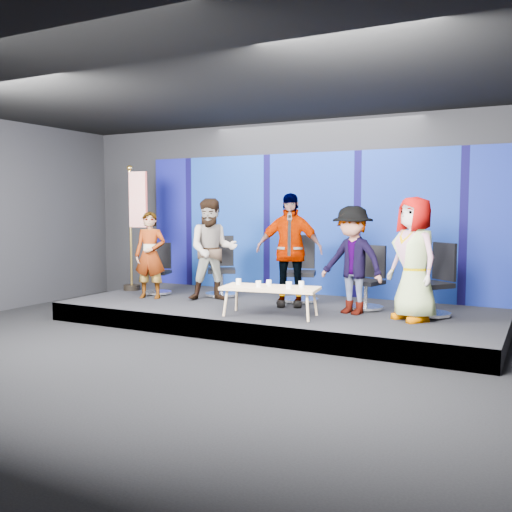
% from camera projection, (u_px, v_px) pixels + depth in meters
% --- Properties ---
extents(ground, '(10.00, 10.00, 0.00)m').
position_uv_depth(ground, '(192.00, 359.00, 7.17)').
color(ground, black).
rests_on(ground, ground).
extents(room_walls, '(10.02, 8.02, 3.51)m').
position_uv_depth(room_walls, '(191.00, 165.00, 6.96)').
color(room_walls, black).
rests_on(room_walls, ground).
extents(riser, '(7.00, 3.00, 0.30)m').
position_uv_depth(riser, '(277.00, 314.00, 9.36)').
color(riser, black).
rests_on(riser, ground).
extents(backdrop, '(7.00, 0.08, 2.60)m').
position_uv_depth(backdrop, '(311.00, 224.00, 10.52)').
color(backdrop, '#0C0754').
rests_on(backdrop, riser).
extents(chair_a, '(0.67, 0.67, 0.94)m').
position_uv_depth(chair_a, '(158.00, 277.00, 10.57)').
color(chair_a, silver).
rests_on(chair_a, riser).
extents(panelist_a, '(0.64, 0.52, 1.53)m').
position_uv_depth(panelist_a, '(150.00, 255.00, 10.03)').
color(panelist_a, black).
rests_on(panelist_a, riser).
extents(chair_b, '(0.84, 0.84, 1.09)m').
position_uv_depth(chair_b, '(222.00, 276.00, 10.32)').
color(chair_b, silver).
rests_on(chair_b, riser).
extents(panelist_b, '(1.08, 1.01, 1.76)m').
position_uv_depth(panelist_b, '(213.00, 250.00, 9.79)').
color(panelist_b, black).
rests_on(panelist_b, riser).
extents(chair_c, '(0.80, 0.80, 1.13)m').
position_uv_depth(chair_c, '(300.00, 280.00, 9.72)').
color(chair_c, silver).
rests_on(chair_c, riser).
extents(panelist_c, '(1.16, 0.75, 1.84)m').
position_uv_depth(panelist_c, '(289.00, 250.00, 9.21)').
color(panelist_c, black).
rests_on(panelist_c, riser).
extents(chair_d, '(0.70, 0.70, 1.01)m').
position_uv_depth(chair_d, '(368.00, 288.00, 9.00)').
color(chair_d, silver).
rests_on(chair_d, riser).
extents(panelist_d, '(1.18, 0.87, 1.63)m').
position_uv_depth(panelist_d, '(352.00, 260.00, 8.56)').
color(panelist_d, black).
rests_on(panelist_d, riser).
extents(chair_e, '(0.86, 0.86, 1.09)m').
position_uv_depth(chair_e, '(434.00, 292.00, 8.42)').
color(chair_e, silver).
rests_on(chair_e, riser).
extents(panelist_e, '(1.02, 0.97, 1.76)m').
position_uv_depth(panelist_e, '(414.00, 259.00, 8.06)').
color(panelist_e, black).
rests_on(panelist_e, riser).
extents(coffee_table, '(1.49, 0.81, 0.44)m').
position_uv_depth(coffee_table, '(270.00, 289.00, 8.41)').
color(coffee_table, tan).
rests_on(coffee_table, riser).
extents(mug_a, '(0.08, 0.08, 0.09)m').
position_uv_depth(mug_a, '(238.00, 282.00, 8.64)').
color(mug_a, white).
rests_on(mug_a, coffee_table).
extents(mug_b, '(0.08, 0.08, 0.09)m').
position_uv_depth(mug_b, '(258.00, 284.00, 8.38)').
color(mug_b, white).
rests_on(mug_b, coffee_table).
extents(mug_c, '(0.08, 0.08, 0.09)m').
position_uv_depth(mug_c, '(269.00, 283.00, 8.49)').
color(mug_c, white).
rests_on(mug_c, coffee_table).
extents(mug_d, '(0.09, 0.09, 0.10)m').
position_uv_depth(mug_d, '(289.00, 285.00, 8.22)').
color(mug_d, white).
rests_on(mug_d, coffee_table).
extents(mug_e, '(0.08, 0.08, 0.10)m').
position_uv_depth(mug_e, '(301.00, 284.00, 8.32)').
color(mug_e, white).
rests_on(mug_e, coffee_table).
extents(flag_stand, '(0.55, 0.32, 2.41)m').
position_uv_depth(flag_stand, '(135.00, 225.00, 10.90)').
color(flag_stand, black).
rests_on(flag_stand, riser).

